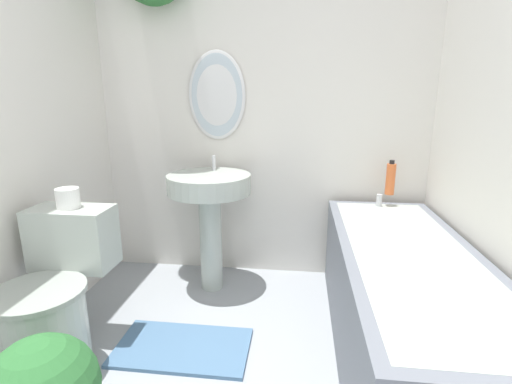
{
  "coord_description": "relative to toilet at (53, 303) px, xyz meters",
  "views": [
    {
      "loc": [
        0.27,
        -0.25,
        1.26
      ],
      "look_at": [
        0.07,
        1.43,
        0.83
      ],
      "focal_mm": 26.0,
      "sensor_mm": 36.0,
      "label": 1
    }
  ],
  "objects": [
    {
      "name": "bath_mat",
      "position": [
        0.56,
        0.17,
        -0.32
      ],
      "size": [
        0.68,
        0.38,
        0.02
      ],
      "color": "#4C7093",
      "rests_on": "ground_plane"
    },
    {
      "name": "toilet_paper_roll",
      "position": [
        0.0,
        0.21,
        0.45
      ],
      "size": [
        0.11,
        0.11,
        0.1
      ],
      "color": "white",
      "rests_on": "toilet"
    },
    {
      "name": "wall_back",
      "position": [
        0.72,
        1.13,
        1.04
      ],
      "size": [
        2.37,
        0.44,
        2.4
      ],
      "color": "silver",
      "rests_on": "ground_plane"
    },
    {
      "name": "toilet",
      "position": [
        0.0,
        0.0,
        0.0
      ],
      "size": [
        0.41,
        0.6,
        0.73
      ],
      "color": "#B2BCB2",
      "rests_on": "ground_plane"
    },
    {
      "name": "shampoo_bottle",
      "position": [
        1.72,
        0.99,
        0.43
      ],
      "size": [
        0.06,
        0.06,
        0.22
      ],
      "color": "#DB6633",
      "rests_on": "bathtub"
    },
    {
      "name": "pedestal_sink",
      "position": [
        0.56,
        0.82,
        0.29
      ],
      "size": [
        0.53,
        0.53,
        0.89
      ],
      "color": "#B2BCB2",
      "rests_on": "ground_plane"
    },
    {
      "name": "bathtub",
      "position": [
        1.65,
        0.24,
        -0.03
      ],
      "size": [
        0.63,
        1.69,
        0.65
      ],
      "color": "slate",
      "rests_on": "ground_plane"
    }
  ]
}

